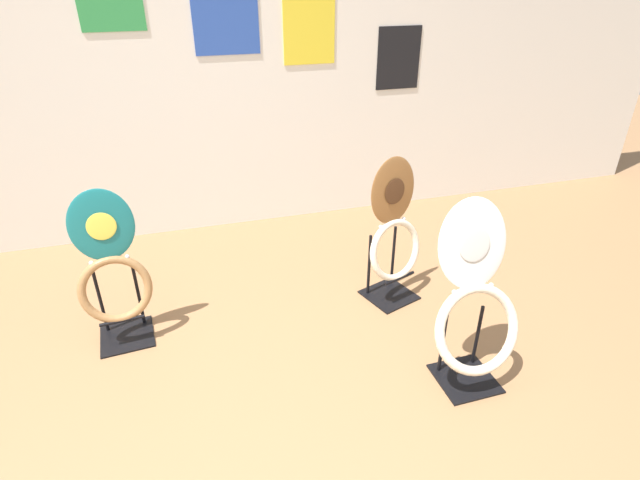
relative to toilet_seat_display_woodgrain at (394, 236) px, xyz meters
The scene contains 4 objects.
wall_back 1.89m from the toilet_seat_display_woodgrain, 129.53° to the left, with size 8.00×0.07×2.60m.
toilet_seat_display_woodgrain is the anchor object (origin of this frame).
toilet_seat_display_white_plain 0.75m from the toilet_seat_display_woodgrain, 83.87° to the right, with size 0.44×0.33×0.92m.
toilet_seat_display_teal_sax 1.55m from the toilet_seat_display_woodgrain, behind, with size 0.38×0.30×0.87m.
Camera 1 is at (-0.06, -1.14, 1.82)m, focal length 28.00 mm.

